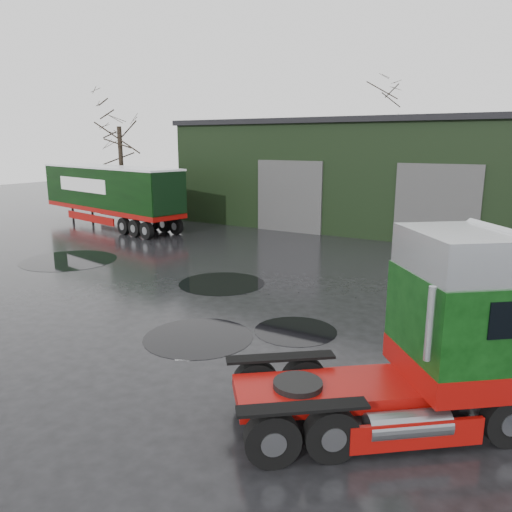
{
  "coord_description": "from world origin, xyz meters",
  "views": [
    {
      "loc": [
        6.92,
        -11.07,
        5.03
      ],
      "look_at": [
        -0.55,
        1.31,
        1.7
      ],
      "focal_mm": 35.0,
      "sensor_mm": 36.0,
      "label": 1
    }
  ],
  "objects_px": {
    "hero_tractor": "(377,331)",
    "trailer_left": "(110,196)",
    "tree_left": "(121,154)",
    "tree_back_a": "(380,145)",
    "warehouse": "(461,175)"
  },
  "relations": [
    {
      "from": "hero_tractor",
      "to": "tree_left",
      "type": "xyz_separation_m",
      "value": [
        -21.5,
        14.97,
        2.46
      ]
    },
    {
      "from": "hero_tractor",
      "to": "trailer_left",
      "type": "distance_m",
      "value": 24.26
    },
    {
      "from": "trailer_left",
      "to": "tree_left",
      "type": "bearing_deg",
      "value": 38.13
    },
    {
      "from": "tree_back_a",
      "to": "warehouse",
      "type": "bearing_deg",
      "value": -51.34
    },
    {
      "from": "tree_left",
      "to": "tree_back_a",
      "type": "bearing_deg",
      "value": 58.57
    },
    {
      "from": "hero_tractor",
      "to": "tree_back_a",
      "type": "xyz_separation_m",
      "value": [
        -10.5,
        32.97,
        2.96
      ]
    },
    {
      "from": "hero_tractor",
      "to": "tree_back_a",
      "type": "bearing_deg",
      "value": 158.58
    },
    {
      "from": "tree_left",
      "to": "tree_back_a",
      "type": "distance_m",
      "value": 21.1
    },
    {
      "from": "warehouse",
      "to": "trailer_left",
      "type": "xyz_separation_m",
      "value": [
        -18.0,
        -10.0,
        -1.34
      ]
    },
    {
      "from": "warehouse",
      "to": "tree_left",
      "type": "distance_m",
      "value": 20.64
    },
    {
      "from": "warehouse",
      "to": "hero_tractor",
      "type": "height_order",
      "value": "warehouse"
    },
    {
      "from": "warehouse",
      "to": "hero_tractor",
      "type": "relative_size",
      "value": 5.63
    },
    {
      "from": "hero_tractor",
      "to": "trailer_left",
      "type": "bearing_deg",
      "value": -161.4
    },
    {
      "from": "hero_tractor",
      "to": "trailer_left",
      "type": "relative_size",
      "value": 0.49
    },
    {
      "from": "trailer_left",
      "to": "tree_back_a",
      "type": "bearing_deg",
      "value": -15.0
    }
  ]
}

